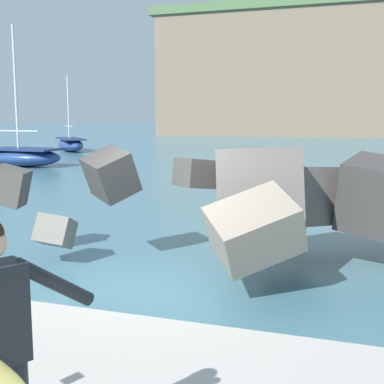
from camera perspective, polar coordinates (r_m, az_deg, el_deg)
The scene contains 5 objects.
ground_plane at distance 8.15m, azimuth -4.78°, elevation -10.10°, with size 400.00×400.00×0.00m, color #42707F.
breakwater_jetty at distance 8.98m, azimuth 16.01°, elevation -1.92°, with size 30.04×5.58×2.17m.
boat_near_left at distance 40.52m, azimuth -13.44°, elevation 5.26°, with size 5.08×5.53×5.74m.
boat_near_right at distance 28.42m, azimuth -18.30°, elevation 3.84°, with size 4.40×2.26×7.30m.
mooring_buoy_middle at distance 21.66m, azimuth -18.98°, elevation 1.65°, with size 0.44×0.44×0.44m.
Camera 1 is at (3.07, -7.10, 2.58)m, focal length 47.66 mm.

